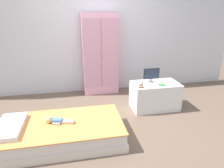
{
  "coord_description": "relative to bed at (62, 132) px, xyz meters",
  "views": [
    {
      "loc": [
        -0.45,
        -2.63,
        1.68
      ],
      "look_at": [
        0.14,
        0.32,
        0.57
      ],
      "focal_mm": 31.53,
      "sensor_mm": 36.0,
      "label": 1
    }
  ],
  "objects": [
    {
      "name": "tv_stand",
      "position": [
        1.64,
        0.68,
        0.11
      ],
      "size": [
        0.83,
        0.48,
        0.49
      ],
      "primitive_type": "cube",
      "color": "white",
      "rests_on": "ground_plane"
    },
    {
      "name": "ground_plane",
      "position": [
        0.68,
        0.25,
        -0.14
      ],
      "size": [
        10.0,
        10.0,
        0.02
      ],
      "primitive_type": "cube",
      "color": "brown"
    },
    {
      "name": "wardrobe",
      "position": [
        0.78,
        1.63,
        0.71
      ],
      "size": [
        0.74,
        0.31,
        1.68
      ],
      "color": "#EFADCC",
      "rests_on": "ground_plane"
    },
    {
      "name": "tv_monitor",
      "position": [
        1.58,
        0.76,
        0.5
      ],
      "size": [
        0.29,
        0.1,
        0.25
      ],
      "color": "#99999E",
      "rests_on": "tv_stand"
    },
    {
      "name": "back_wall",
      "position": [
        0.68,
        1.82,
        1.22
      ],
      "size": [
        6.4,
        0.05,
        2.7
      ],
      "primitive_type": "cube",
      "color": "silver",
      "rests_on": "ground_plane"
    },
    {
      "name": "bed",
      "position": [
        0.0,
        0.0,
        0.0
      ],
      "size": [
        1.67,
        0.88,
        0.27
      ],
      "color": "silver",
      "rests_on": "ground_plane"
    },
    {
      "name": "rocking_horse_toy",
      "position": [
        1.31,
        0.52,
        0.41
      ],
      "size": [
        0.1,
        0.04,
        0.12
      ],
      "color": "#8E6642",
      "rests_on": "tv_stand"
    },
    {
      "name": "book_green",
      "position": [
        1.7,
        0.57,
        0.36
      ],
      "size": [
        0.12,
        0.1,
        0.02
      ],
      "primitive_type": "cube",
      "color": "#429E51",
      "rests_on": "tv_stand"
    },
    {
      "name": "pillow",
      "position": [
        -0.63,
        0.0,
        0.17
      ],
      "size": [
        0.32,
        0.63,
        0.06
      ],
      "primitive_type": "cube",
      "color": "silver",
      "rests_on": "bed"
    },
    {
      "name": "doll",
      "position": [
        -0.09,
        0.04,
        0.17
      ],
      "size": [
        0.39,
        0.17,
        0.1
      ],
      "color": "#4C84C6",
      "rests_on": "bed"
    }
  ]
}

